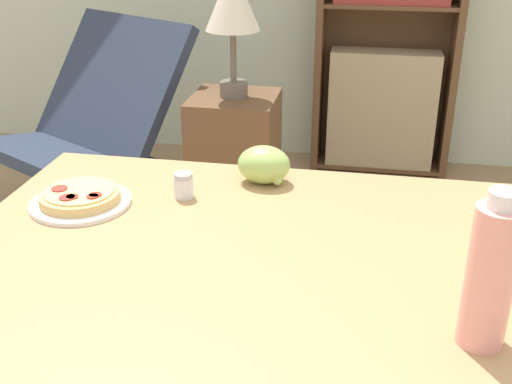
% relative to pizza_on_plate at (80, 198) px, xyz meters
% --- Properties ---
extents(dining_table, '(1.25, 0.94, 0.76)m').
position_rel_pizza_on_plate_xyz_m(dining_table, '(0.45, -0.19, -0.11)').
color(dining_table, tan).
rests_on(dining_table, ground_plane).
extents(pizza_on_plate, '(0.21, 0.21, 0.04)m').
position_rel_pizza_on_plate_xyz_m(pizza_on_plate, '(0.00, 0.00, 0.00)').
color(pizza_on_plate, white).
rests_on(pizza_on_plate, dining_table).
extents(grape_bunch, '(0.12, 0.10, 0.09)m').
position_rel_pizza_on_plate_xyz_m(grape_bunch, '(0.37, 0.19, 0.03)').
color(grape_bunch, '#A8CC66').
rests_on(grape_bunch, dining_table).
extents(drink_bottle, '(0.07, 0.07, 0.24)m').
position_rel_pizza_on_plate_xyz_m(drink_bottle, '(0.78, -0.33, 0.10)').
color(drink_bottle, pink).
rests_on(drink_bottle, dining_table).
extents(salt_shaker, '(0.04, 0.04, 0.06)m').
position_rel_pizza_on_plate_xyz_m(salt_shaker, '(0.21, 0.08, 0.01)').
color(salt_shaker, white).
rests_on(salt_shaker, dining_table).
extents(lounge_chair_near, '(0.94, 1.00, 0.88)m').
position_rel_pizza_on_plate_xyz_m(lounge_chair_near, '(-0.61, 1.30, -0.48)').
color(lounge_chair_near, black).
rests_on(lounge_chair_near, ground_plane).
extents(bookshelf, '(0.72, 0.25, 1.74)m').
position_rel_pizza_on_plate_xyz_m(bookshelf, '(0.66, 2.21, 0.02)').
color(bookshelf, brown).
rests_on(bookshelf, ground_plane).
extents(side_table, '(0.34, 0.34, 0.64)m').
position_rel_pizza_on_plate_xyz_m(side_table, '(0.06, 1.27, -0.45)').
color(side_table, brown).
rests_on(side_table, ground_plane).
extents(table_lamp, '(0.21, 0.21, 0.50)m').
position_rel_pizza_on_plate_xyz_m(table_lamp, '(0.06, 1.27, 0.22)').
color(table_lamp, '#665B51').
rests_on(table_lamp, side_table).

